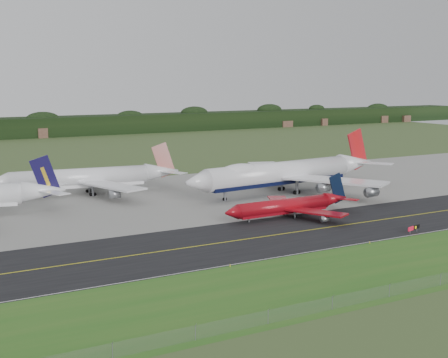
% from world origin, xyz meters
% --- Properties ---
extents(ground, '(600.00, 600.00, 0.00)m').
position_xyz_m(ground, '(0.00, 0.00, 0.00)').
color(ground, '#374922').
rests_on(ground, ground).
extents(grass_verge, '(400.00, 30.00, 0.01)m').
position_xyz_m(grass_verge, '(0.00, -35.00, 0.01)').
color(grass_verge, '#275F1C').
rests_on(grass_verge, ground).
extents(taxiway, '(400.00, 32.00, 0.02)m').
position_xyz_m(taxiway, '(0.00, -4.00, 0.01)').
color(taxiway, black).
rests_on(taxiway, ground).
extents(apron, '(400.00, 78.00, 0.01)m').
position_xyz_m(apron, '(0.00, 51.00, 0.01)').
color(apron, gray).
rests_on(apron, ground).
extents(taxiway_centreline, '(400.00, 0.40, 0.00)m').
position_xyz_m(taxiway_centreline, '(0.00, -4.00, 0.03)').
color(taxiway_centreline, gold).
rests_on(taxiway_centreline, taxiway).
extents(taxiway_edge_line, '(400.00, 0.25, 0.00)m').
position_xyz_m(taxiway_edge_line, '(0.00, -19.50, 0.03)').
color(taxiway_edge_line, silver).
rests_on(taxiway_edge_line, taxiway).
extents(horizon_treeline, '(700.00, 25.00, 12.00)m').
position_xyz_m(horizon_treeline, '(0.00, 273.76, 5.47)').
color(horizon_treeline, black).
rests_on(horizon_treeline, ground).
extents(jet_ba_747, '(75.81, 62.45, 19.05)m').
position_xyz_m(jet_ba_747, '(20.98, 39.62, 6.48)').
color(jet_ba_747, white).
rests_on(jet_ba_747, ground).
extents(jet_red_737, '(38.91, 31.80, 10.53)m').
position_xyz_m(jet_red_737, '(2.49, 10.40, 2.91)').
color(jet_red_737, maroon).
rests_on(jet_red_737, ground).
extents(jet_star_tail, '(58.76, 48.86, 15.49)m').
position_xyz_m(jet_star_tail, '(-34.02, 67.27, 5.16)').
color(jet_star_tail, silver).
rests_on(jet_star_tail, ground).
extents(taxiway_sign, '(4.88, 1.51, 1.67)m').
position_xyz_m(taxiway_sign, '(18.22, -17.98, 1.18)').
color(taxiway_sign, slate).
rests_on(taxiway_sign, ground).
extents(edge_marker_left, '(0.16, 0.16, 0.50)m').
position_xyz_m(edge_marker_left, '(-32.97, -20.50, 0.25)').
color(edge_marker_left, yellow).
rests_on(edge_marker_left, ground).
extents(edge_marker_center, '(0.16, 0.16, 0.50)m').
position_xyz_m(edge_marker_center, '(2.39, -20.50, 0.25)').
color(edge_marker_center, yellow).
rests_on(edge_marker_center, ground).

